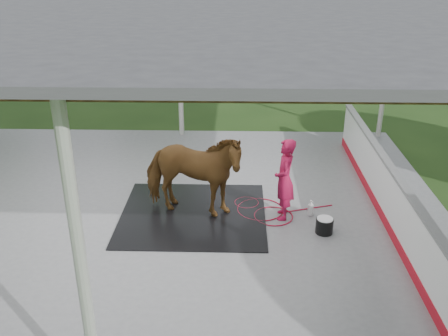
{
  "coord_description": "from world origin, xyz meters",
  "views": [
    {
      "loc": [
        1.61,
        -8.99,
        5.08
      ],
      "look_at": [
        1.37,
        -0.29,
        1.21
      ],
      "focal_mm": 40.0,
      "sensor_mm": 36.0,
      "label": 1
    }
  ],
  "objects_px": {
    "dasher_board": "(386,192)",
    "wash_bucket": "(324,225)",
    "horse": "(192,174)",
    "handler": "(285,179)"
  },
  "relations": [
    {
      "from": "dasher_board",
      "to": "wash_bucket",
      "type": "height_order",
      "value": "dasher_board"
    },
    {
      "from": "horse",
      "to": "dasher_board",
      "type": "bearing_deg",
      "value": -76.49
    },
    {
      "from": "handler",
      "to": "wash_bucket",
      "type": "height_order",
      "value": "handler"
    },
    {
      "from": "dasher_board",
      "to": "handler",
      "type": "height_order",
      "value": "handler"
    },
    {
      "from": "horse",
      "to": "handler",
      "type": "height_order",
      "value": "horse"
    },
    {
      "from": "dasher_board",
      "to": "wash_bucket",
      "type": "xyz_separation_m",
      "value": [
        -1.3,
        -0.7,
        -0.38
      ]
    },
    {
      "from": "dasher_board",
      "to": "horse",
      "type": "bearing_deg",
      "value": -179.05
    },
    {
      "from": "dasher_board",
      "to": "wash_bucket",
      "type": "relative_size",
      "value": 23.83
    },
    {
      "from": "horse",
      "to": "handler",
      "type": "xyz_separation_m",
      "value": [
        1.83,
        -0.03,
        -0.08
      ]
    },
    {
      "from": "dasher_board",
      "to": "horse",
      "type": "height_order",
      "value": "horse"
    }
  ]
}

